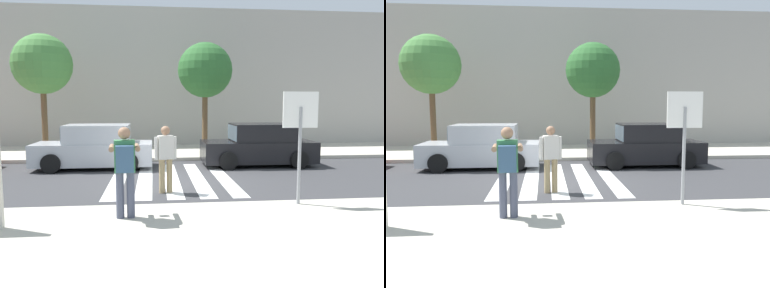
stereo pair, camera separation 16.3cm
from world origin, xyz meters
The scene contains 16 objects.
ground_plane centered at (0.00, 0.00, 0.00)m, with size 120.00×120.00×0.00m, color #38383A.
sidewalk_near centered at (0.00, -6.20, 0.07)m, with size 60.00×6.00×0.14m, color beige.
sidewalk_far centered at (0.00, 6.00, 0.07)m, with size 60.00×4.80×0.14m, color beige.
building_facade_far centered at (0.00, 10.40, 3.57)m, with size 56.00×4.00×7.14m, color #ADA89E.
crosswalk_stripe_0 centered at (-1.60, 0.20, 0.00)m, with size 0.44×5.20×0.01m, color silver.
crosswalk_stripe_1 centered at (-0.80, 0.20, 0.00)m, with size 0.44×5.20×0.01m, color silver.
crosswalk_stripe_2 centered at (0.00, 0.20, 0.00)m, with size 0.44×5.20×0.01m, color silver.
crosswalk_stripe_3 centered at (0.80, 0.20, 0.00)m, with size 0.44×5.20×0.01m, color silver.
crosswalk_stripe_4 centered at (1.60, 0.20, 0.00)m, with size 0.44×5.20×0.01m, color silver.
stop_sign centered at (2.56, -3.50, 1.89)m, with size 0.76×0.08×2.40m.
photographer_with_backpack centered at (-1.07, -4.15, 1.17)m, with size 0.62×0.87×1.72m.
pedestrian_crossing centered at (-0.23, -1.63, 0.97)m, with size 0.57×0.32×1.72m.
parked_car_silver centered at (-2.59, 2.30, 0.73)m, with size 4.10×1.92×1.55m.
parked_car_black centered at (3.34, 2.30, 0.73)m, with size 4.10×1.92×1.55m.
street_tree_west centered at (-5.06, 5.12, 3.88)m, with size 2.45×2.45×4.99m.
street_tree_center centered at (1.70, 4.98, 3.68)m, with size 2.34×2.34×4.74m.
Camera 2 is at (-0.38, -11.14, 2.30)m, focal length 35.00 mm.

